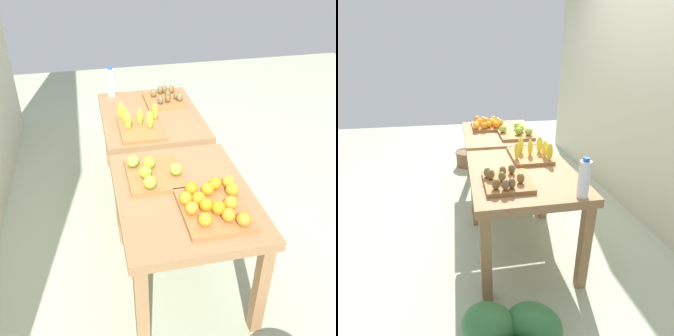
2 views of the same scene
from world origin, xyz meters
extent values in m
plane|color=#A4B092|center=(0.00, 0.00, 0.00)|extent=(8.00, 8.00, 0.00)
cube|color=olive|center=(-0.56, 0.00, 0.72)|extent=(1.04, 0.80, 0.06)
cube|color=olive|center=(-1.02, -0.34, 0.34)|extent=(0.07, 0.07, 0.69)
cube|color=olive|center=(-0.10, -0.34, 0.34)|extent=(0.07, 0.07, 0.69)
cube|color=olive|center=(-1.02, 0.34, 0.34)|extent=(0.07, 0.07, 0.69)
cube|color=olive|center=(-0.10, 0.34, 0.34)|extent=(0.07, 0.07, 0.69)
cube|color=olive|center=(0.56, 0.00, 0.72)|extent=(1.04, 0.80, 0.06)
cube|color=olive|center=(0.10, -0.34, 0.34)|extent=(0.07, 0.07, 0.69)
cube|color=olive|center=(1.02, -0.34, 0.34)|extent=(0.07, 0.07, 0.69)
cube|color=olive|center=(0.10, 0.34, 0.34)|extent=(0.07, 0.07, 0.69)
cube|color=olive|center=(1.02, 0.34, 0.34)|extent=(0.07, 0.07, 0.69)
cube|color=#986536|center=(-0.77, -0.12, 0.76)|extent=(0.44, 0.36, 0.03)
sphere|color=orange|center=(-0.59, -0.26, 0.82)|extent=(0.10, 0.10, 0.08)
sphere|color=orange|center=(-0.90, -0.03, 0.82)|extent=(0.10, 0.10, 0.08)
sphere|color=orange|center=(-0.78, -0.07, 0.82)|extent=(0.08, 0.08, 0.08)
sphere|color=orange|center=(-0.70, 0.03, 0.82)|extent=(0.08, 0.08, 0.08)
sphere|color=orange|center=(-0.62, -0.03, 0.82)|extent=(0.08, 0.08, 0.08)
sphere|color=orange|center=(-0.79, -0.20, 0.82)|extent=(0.11, 0.11, 0.08)
sphere|color=orange|center=(-0.60, -0.18, 0.82)|extent=(0.11, 0.11, 0.08)
sphere|color=orange|center=(-0.72, -0.04, 0.82)|extent=(0.11, 0.11, 0.08)
sphere|color=orange|center=(-0.89, -0.16, 0.82)|extent=(0.10, 0.10, 0.08)
sphere|color=orange|center=(-0.64, -0.12, 0.82)|extent=(0.09, 0.09, 0.08)
sphere|color=orange|center=(-0.94, -0.22, 0.82)|extent=(0.11, 0.11, 0.08)
sphere|color=orange|center=(-0.82, -0.12, 0.82)|extent=(0.11, 0.11, 0.08)
sphere|color=orange|center=(-0.68, -0.25, 0.82)|extent=(0.10, 0.10, 0.08)
sphere|color=orange|center=(-0.79, 0.02, 0.82)|extent=(0.10, 0.10, 0.08)
cube|color=#986536|center=(-0.36, 0.14, 0.76)|extent=(0.40, 0.34, 0.03)
sphere|color=#91BF2E|center=(-0.40, 0.20, 0.82)|extent=(0.09, 0.09, 0.08)
sphere|color=#92B12E|center=(-0.30, 0.16, 0.82)|extent=(0.11, 0.11, 0.08)
sphere|color=#92AF40|center=(-0.26, 0.26, 0.82)|extent=(0.09, 0.09, 0.08)
sphere|color=#8FB634|center=(-0.51, 0.19, 0.82)|extent=(0.10, 0.10, 0.08)
sphere|color=#90B53A|center=(-0.41, 0.01, 0.82)|extent=(0.11, 0.11, 0.08)
cube|color=#986536|center=(0.28, 0.13, 0.76)|extent=(0.44, 0.32, 0.03)
ellipsoid|color=yellow|center=(0.45, 0.25, 0.85)|extent=(0.06, 0.06, 0.14)
ellipsoid|color=yellow|center=(0.26, 0.22, 0.85)|extent=(0.05, 0.06, 0.14)
ellipsoid|color=yellow|center=(0.32, 0.12, 0.85)|extent=(0.06, 0.05, 0.14)
ellipsoid|color=yellow|center=(0.38, -0.01, 0.85)|extent=(0.06, 0.05, 0.14)
ellipsoid|color=yellow|center=(0.24, 0.06, 0.85)|extent=(0.07, 0.07, 0.14)
ellipsoid|color=yellow|center=(0.38, 0.23, 0.85)|extent=(0.06, 0.06, 0.14)
cube|color=#986536|center=(0.76, -0.15, 0.76)|extent=(0.36, 0.32, 0.03)
ellipsoid|color=brown|center=(0.89, -0.15, 0.81)|extent=(0.06, 0.05, 0.07)
ellipsoid|color=brown|center=(0.83, -0.08, 0.81)|extent=(0.07, 0.07, 0.07)
ellipsoid|color=brown|center=(0.90, -0.19, 0.81)|extent=(0.07, 0.07, 0.07)
ellipsoid|color=brown|center=(0.78, -0.19, 0.81)|extent=(0.07, 0.07, 0.07)
ellipsoid|color=brown|center=(0.73, -0.26, 0.81)|extent=(0.07, 0.07, 0.07)
ellipsoid|color=brown|center=(0.67, -0.10, 0.81)|extent=(0.07, 0.07, 0.07)
ellipsoid|color=brown|center=(0.88, -0.25, 0.81)|extent=(0.07, 0.07, 0.07)
ellipsoid|color=brown|center=(0.69, -0.17, 0.81)|extent=(0.06, 0.05, 0.07)
ellipsoid|color=olive|center=(0.69, -0.28, 0.81)|extent=(0.07, 0.07, 0.07)
cylinder|color=silver|center=(1.02, 0.28, 0.87)|extent=(0.07, 0.07, 0.24)
cylinder|color=blue|center=(1.02, 0.28, 1.00)|extent=(0.04, 0.04, 0.02)
ellipsoid|color=#29662C|center=(1.61, -0.25, 0.14)|extent=(0.42, 0.38, 0.27)
ellipsoid|color=#2E6735|center=(1.37, -0.11, 0.13)|extent=(0.38, 0.42, 0.25)
ellipsoid|color=#306734|center=(1.34, -0.37, 0.13)|extent=(0.39, 0.41, 0.26)
camera|label=1|loc=(-2.36, 0.49, 2.13)|focal=41.88mm
camera|label=2|loc=(2.42, -0.46, 1.59)|focal=29.32mm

